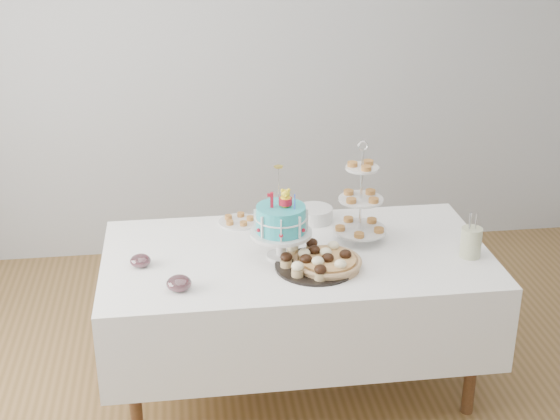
{
  "coord_description": "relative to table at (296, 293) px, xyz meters",
  "views": [
    {
      "loc": [
        -0.55,
        -3.14,
        2.49
      ],
      "look_at": [
        -0.08,
        0.3,
        1.01
      ],
      "focal_mm": 50.0,
      "sensor_mm": 36.0,
      "label": 1
    }
  ],
  "objects": [
    {
      "name": "tiered_stand",
      "position": [
        0.34,
        0.1,
        0.45
      ],
      "size": [
        0.28,
        0.28,
        0.54
      ],
      "color": "silver",
      "rests_on": "table"
    },
    {
      "name": "table",
      "position": [
        0.0,
        0.0,
        0.0
      ],
      "size": [
        1.92,
        1.02,
        0.77
      ],
      "color": "white",
      "rests_on": "floor"
    },
    {
      "name": "floor",
      "position": [
        0.0,
        -0.3,
        -0.54
      ],
      "size": [
        5.0,
        5.0,
        0.0
      ],
      "primitive_type": "plane",
      "color": "brown",
      "rests_on": "ground"
    },
    {
      "name": "pie",
      "position": [
        0.12,
        -0.18,
        0.26
      ],
      "size": [
        0.33,
        0.33,
        0.05
      ],
      "color": "#A27C58",
      "rests_on": "table"
    },
    {
      "name": "jam_bowl_b",
      "position": [
        -0.77,
        -0.04,
        0.26
      ],
      "size": [
        0.1,
        0.1,
        0.06
      ],
      "color": "silver",
      "rests_on": "table"
    },
    {
      "name": "walls",
      "position": [
        0.0,
        -0.3,
        0.81
      ],
      "size": [
        5.04,
        4.04,
        2.7
      ],
      "color": "#ABADB0",
      "rests_on": "floor"
    },
    {
      "name": "plate_stack",
      "position": [
        0.15,
        0.37,
        0.27
      ],
      "size": [
        0.2,
        0.2,
        0.08
      ],
      "color": "silver",
      "rests_on": "table"
    },
    {
      "name": "pastry_plate",
      "position": [
        -0.26,
        0.4,
        0.24
      ],
      "size": [
        0.22,
        0.22,
        0.03
      ],
      "color": "silver",
      "rests_on": "table"
    },
    {
      "name": "utensil_pitcher",
      "position": [
        0.84,
        -0.15,
        0.31
      ],
      "size": [
        0.11,
        0.1,
        0.23
      ],
      "rotation": [
        0.0,
        0.0,
        0.39
      ],
      "color": "#EDE5CD",
      "rests_on": "table"
    },
    {
      "name": "birthday_cake",
      "position": [
        -0.08,
        -0.04,
        0.35
      ],
      "size": [
        0.3,
        0.3,
        0.47
      ],
      "rotation": [
        0.0,
        0.0,
        -0.13
      ],
      "color": "silver",
      "rests_on": "table"
    },
    {
      "name": "jam_bowl_a",
      "position": [
        -0.59,
        -0.3,
        0.26
      ],
      "size": [
        0.12,
        0.12,
        0.07
      ],
      "color": "silver",
      "rests_on": "table"
    },
    {
      "name": "cupcake_tray",
      "position": [
        0.07,
        -0.17,
        0.27
      ],
      "size": [
        0.39,
        0.39,
        0.09
      ],
      "color": "black",
      "rests_on": "table"
    }
  ]
}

